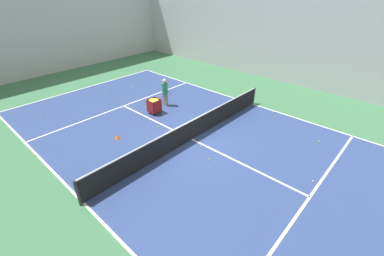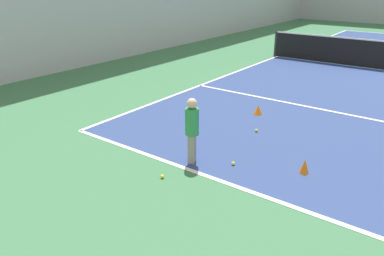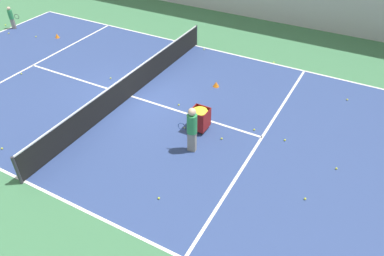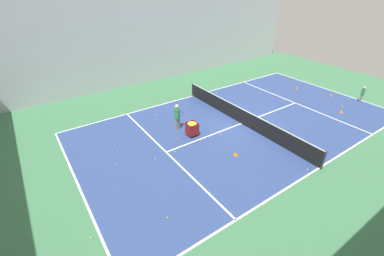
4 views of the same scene
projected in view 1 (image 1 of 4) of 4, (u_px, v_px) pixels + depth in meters
ground_plane at (192, 139)px, 12.90m from camera, size 35.99×35.99×0.00m
court_playing_area at (192, 139)px, 12.90m from camera, size 11.56×21.43×0.00m
line_baseline_far at (86, 87)px, 19.16m from camera, size 11.56×0.10×0.00m
line_sideline_left at (84, 203)px, 9.20m from camera, size 0.10×21.43×0.00m
line_sideline_right at (252, 104)px, 16.60m from camera, size 0.10×21.43×0.00m
line_service_near at (310, 197)px, 9.46m from camera, size 11.56×0.10×0.00m
line_service_far at (124, 106)px, 16.34m from camera, size 11.56×0.10×0.00m
line_centre_service at (192, 139)px, 12.90m from camera, size 0.10×11.79×0.00m
hall_enclosure_right at (300, 21)px, 17.80m from camera, size 0.15×32.29×8.98m
hall_enclosure_far at (40, 17)px, 20.05m from camera, size 22.13×0.15×8.98m
tennis_net at (192, 130)px, 12.62m from camera, size 11.86×0.10×1.10m
coach_at_net at (165, 91)px, 15.91m from camera, size 0.39×0.69×1.77m
ball_cart at (154, 103)px, 15.13m from camera, size 0.65×0.63×0.91m
training_cone_1 at (118, 137)px, 12.91m from camera, size 0.28×0.28×0.23m
tennis_ball_0 at (35, 155)px, 11.67m from camera, size 0.07×0.07×0.07m
tennis_ball_2 at (273, 112)px, 15.55m from camera, size 0.07×0.07×0.07m
tennis_ball_3 at (106, 93)px, 18.21m from camera, size 0.07×0.07×0.07m
tennis_ball_4 at (159, 127)px, 13.91m from camera, size 0.07×0.07×0.07m
tennis_ball_5 at (163, 114)px, 15.30m from camera, size 0.07×0.07×0.07m
tennis_ball_6 at (81, 190)px, 9.73m from camera, size 0.07×0.07×0.07m
tennis_ball_8 at (160, 73)px, 22.02m from camera, size 0.07×0.07×0.07m
tennis_ball_10 at (313, 181)px, 10.15m from camera, size 0.07×0.07×0.07m
tennis_ball_11 at (209, 159)px, 11.40m from camera, size 0.07×0.07×0.07m
tennis_ball_12 at (114, 103)px, 16.66m from camera, size 0.07×0.07×0.07m
tennis_ball_13 at (38, 99)px, 17.24m from camera, size 0.07×0.07×0.07m
tennis_ball_14 at (319, 141)px, 12.67m from camera, size 0.07×0.07×0.07m
tennis_ball_15 at (132, 88)px, 19.05m from camera, size 0.07×0.07×0.07m
tennis_ball_16 at (42, 116)px, 15.02m from camera, size 0.07×0.07×0.07m
tennis_ball_17 at (146, 107)px, 16.12m from camera, size 0.07×0.07×0.07m
tennis_ball_18 at (124, 109)px, 15.92m from camera, size 0.07×0.07×0.07m
tennis_ball_19 at (201, 147)px, 12.27m from camera, size 0.07×0.07×0.07m
tennis_ball_20 at (275, 117)px, 14.98m from camera, size 0.07×0.07×0.07m
tennis_ball_21 at (190, 93)px, 18.12m from camera, size 0.07×0.07×0.07m
tennis_ball_22 at (12, 113)px, 15.38m from camera, size 0.07×0.07×0.07m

